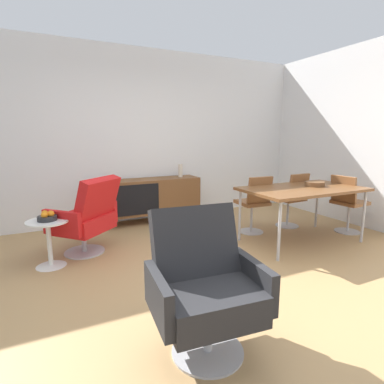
% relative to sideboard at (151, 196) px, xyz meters
% --- Properties ---
extents(ground_plane, '(8.32, 8.32, 0.00)m').
position_rel_sideboard_xyz_m(ground_plane, '(-0.24, -2.30, -0.44)').
color(ground_plane, tan).
extents(wall_back, '(6.80, 0.12, 2.80)m').
position_rel_sideboard_xyz_m(wall_back, '(-0.24, 0.30, 0.96)').
color(wall_back, white).
rests_on(wall_back, ground_plane).
extents(sideboard, '(1.60, 0.45, 0.72)m').
position_rel_sideboard_xyz_m(sideboard, '(0.00, 0.00, 0.00)').
color(sideboard, brown).
rests_on(sideboard, ground_plane).
extents(vase_cobalt, '(0.07, 0.07, 0.22)m').
position_rel_sideboard_xyz_m(vase_cobalt, '(0.53, 0.00, 0.39)').
color(vase_cobalt, beige).
rests_on(vase_cobalt, sideboard).
extents(dining_table, '(1.60, 0.90, 0.74)m').
position_rel_sideboard_xyz_m(dining_table, '(1.51, -1.80, 0.26)').
color(dining_table, brown).
rests_on(dining_table, ground_plane).
extents(wooden_bowl_on_table, '(0.26, 0.26, 0.06)m').
position_rel_sideboard_xyz_m(wooden_bowl_on_table, '(1.76, -1.77, 0.33)').
color(wooden_bowl_on_table, brown).
rests_on(wooden_bowl_on_table, dining_table).
extents(dining_chair_far_end, '(0.45, 0.43, 0.86)m').
position_rel_sideboard_xyz_m(dining_chair_far_end, '(2.40, -1.80, 0.03)').
color(dining_chair_far_end, brown).
rests_on(dining_chair_far_end, ground_plane).
extents(dining_chair_back_right, '(0.43, 0.45, 0.86)m').
position_rel_sideboard_xyz_m(dining_chair_back_right, '(1.86, -1.24, 0.03)').
color(dining_chair_back_right, brown).
rests_on(dining_chair_back_right, ground_plane).
extents(dining_chair_back_left, '(0.42, 0.44, 0.86)m').
position_rel_sideboard_xyz_m(dining_chair_back_left, '(1.16, -1.24, 0.03)').
color(dining_chair_back_left, brown).
rests_on(dining_chair_back_left, ground_plane).
extents(lounge_chair_red, '(0.91, 0.91, 0.95)m').
position_rel_sideboard_xyz_m(lounge_chair_red, '(-1.13, -1.00, 0.03)').
color(lounge_chair_red, red).
rests_on(lounge_chair_red, ground_plane).
extents(armchair_black_shell, '(0.76, 0.71, 0.95)m').
position_rel_sideboard_xyz_m(armchair_black_shell, '(-0.65, -3.09, 0.03)').
color(armchair_black_shell, '#262628').
rests_on(armchair_black_shell, ground_plane).
extents(side_table_round, '(0.44, 0.44, 0.52)m').
position_rel_sideboard_xyz_m(side_table_round, '(-1.56, -1.21, -0.12)').
color(side_table_round, white).
rests_on(side_table_round, ground_plane).
extents(fruit_bowl, '(0.20, 0.20, 0.11)m').
position_rel_sideboard_xyz_m(fruit_bowl, '(-1.56, -1.21, 0.12)').
color(fruit_bowl, '#262628').
rests_on(fruit_bowl, side_table_round).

